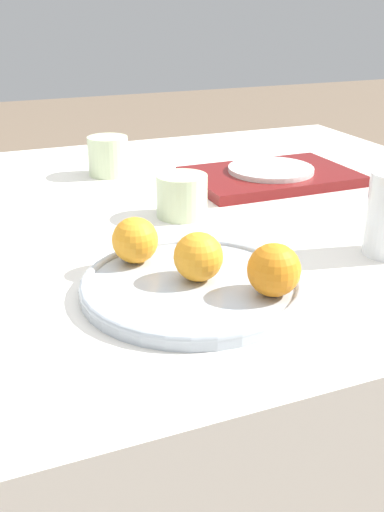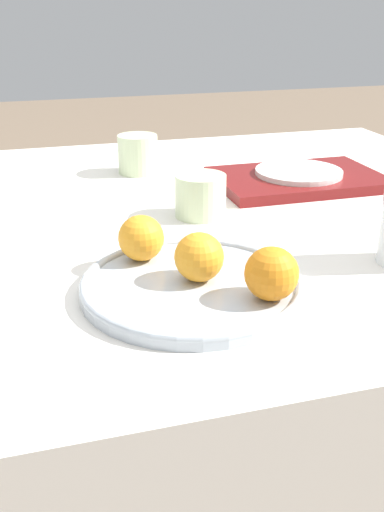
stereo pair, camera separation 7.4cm
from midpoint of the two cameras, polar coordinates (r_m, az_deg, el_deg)
The scene contains 9 objects.
table at distance 1.20m, azimuth -7.01°, elevation -12.50°, with size 1.48×1.10×0.72m.
fruit_platter at distance 0.75m, azimuth -2.80°, elevation -2.85°, with size 0.28×0.28×0.02m.
orange_0 at distance 0.81m, azimuth -8.06°, elevation 1.45°, with size 0.06×0.06×0.06m.
orange_1 at distance 0.75m, azimuth -2.48°, elevation -0.17°, with size 0.06×0.06×0.06m.
orange_2 at distance 0.71m, azimuth 4.89°, elevation -1.39°, with size 0.06×0.06×0.06m.
serving_tray at distance 1.22m, azimuth 5.77°, elevation 7.51°, with size 0.33×0.22×0.02m.
side_plate at distance 1.22m, azimuth 5.80°, elevation 8.19°, with size 0.17×0.17×0.01m.
cup_0 at distance 1.27m, azimuth -9.66°, elevation 9.35°, with size 0.08×0.08×0.08m.
cup_2 at distance 1.01m, azimuth -3.07°, elevation 5.72°, with size 0.09×0.09×0.07m.
Camera 1 is at (-0.27, -0.93, 1.06)m, focal length 42.00 mm.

